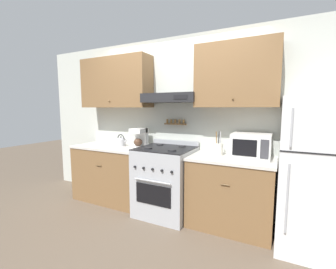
# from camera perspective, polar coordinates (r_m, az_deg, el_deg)

# --- Properties ---
(ground_plane) EXTENTS (16.00, 16.00, 0.00)m
(ground_plane) POSITION_cam_1_polar(r_m,az_deg,el_deg) (3.22, -2.98, -21.16)
(ground_plane) COLOR brown
(wall_back) EXTENTS (5.20, 0.46, 2.55)m
(wall_back) POSITION_cam_1_polar(r_m,az_deg,el_deg) (3.40, 1.09, 6.68)
(wall_back) COLOR silver
(wall_back) RESTS_ON ground_plane
(counter_left) EXTENTS (1.25, 0.64, 0.90)m
(counter_left) POSITION_cam_1_polar(r_m,az_deg,el_deg) (3.85, -13.83, -9.43)
(counter_left) COLOR brown
(counter_left) RESTS_ON ground_plane
(counter_right) EXTENTS (1.03, 0.64, 0.90)m
(counter_right) POSITION_cam_1_polar(r_m,az_deg,el_deg) (3.03, 15.54, -13.94)
(counter_right) COLOR brown
(counter_right) RESTS_ON ground_plane
(stove_range) EXTENTS (0.75, 0.74, 1.02)m
(stove_range) POSITION_cam_1_polar(r_m,az_deg,el_deg) (3.25, -0.62, -11.66)
(stove_range) COLOR #ADAFB5
(stove_range) RESTS_ON ground_plane
(refrigerator) EXTENTS (0.73, 0.76, 1.62)m
(refrigerator) POSITION_cam_1_polar(r_m,az_deg,el_deg) (2.83, 33.68, -8.64)
(refrigerator) COLOR white
(refrigerator) RESTS_ON ground_plane
(tea_kettle) EXTENTS (0.19, 0.15, 0.19)m
(tea_kettle) POSITION_cam_1_polar(r_m,az_deg,el_deg) (3.71, -11.84, -1.74)
(tea_kettle) COLOR #B7B7BC
(tea_kettle) RESTS_ON counter_left
(coffee_maker) EXTENTS (0.20, 0.26, 0.30)m
(coffee_maker) POSITION_cam_1_polar(r_m,az_deg,el_deg) (3.52, -7.18, -0.81)
(coffee_maker) COLOR white
(coffee_maker) RESTS_ON counter_left
(microwave) EXTENTS (0.45, 0.36, 0.30)m
(microwave) POSITION_cam_1_polar(r_m,az_deg,el_deg) (2.94, 20.36, -2.71)
(microwave) COLOR white
(microwave) RESTS_ON counter_right
(utensil_crock) EXTENTS (0.12, 0.12, 0.31)m
(utensil_crock) POSITION_cam_1_polar(r_m,az_deg,el_deg) (3.00, 12.59, -3.55)
(utensil_crock) COLOR silver
(utensil_crock) RESTS_ON counter_right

